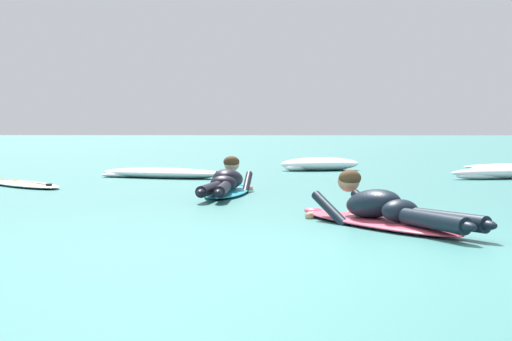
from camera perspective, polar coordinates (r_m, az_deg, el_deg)
name	(u,v)px	position (r m, az deg, el deg)	size (l,w,h in m)	color
ground_plane	(288,174)	(15.97, 2.15, -0.21)	(120.00, 120.00, 0.00)	#387A75
surfer_near	(383,212)	(7.68, 8.50, -2.76)	(1.65, 2.40, 0.54)	#E54C66
surfer_far	(226,184)	(11.06, -2.04, -0.94)	(0.63, 2.61, 0.53)	#2DB2D1
drifting_surfboard	(25,184)	(13.09, -15.26, -0.89)	(1.77, 1.86, 0.16)	white
whitewater_mid_left	(163,173)	(14.73, -6.29, -0.19)	(2.41, 1.36, 0.17)	white
whitewater_mid_right	(320,164)	(17.09, 4.31, 0.41)	(1.81, 1.28, 0.26)	white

